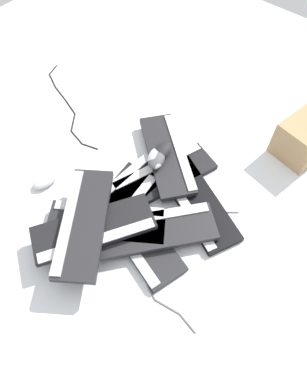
% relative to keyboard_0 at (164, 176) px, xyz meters
% --- Properties ---
extents(ground_plane, '(3.20, 3.20, 0.00)m').
position_rel_keyboard_0_xyz_m(ground_plane, '(-0.13, 0.02, -0.01)').
color(ground_plane, silver).
extents(keyboard_0, '(0.46, 0.28, 0.03)m').
position_rel_keyboard_0_xyz_m(keyboard_0, '(0.00, 0.00, 0.00)').
color(keyboard_0, black).
rests_on(keyboard_0, ground).
extents(keyboard_1, '(0.44, 0.16, 0.03)m').
position_rel_keyboard_0_xyz_m(keyboard_1, '(-0.10, 0.07, 0.00)').
color(keyboard_1, black).
rests_on(keyboard_1, ground).
extents(keyboard_2, '(0.46, 0.21, 0.03)m').
position_rel_keyboard_0_xyz_m(keyboard_2, '(-0.25, 0.05, 0.00)').
color(keyboard_2, black).
rests_on(keyboard_2, ground).
extents(keyboard_3, '(0.26, 0.46, 0.03)m').
position_rel_keyboard_0_xyz_m(keyboard_3, '(-0.27, -0.09, 0.00)').
color(keyboard_3, '#232326').
rests_on(keyboard_3, ground).
extents(keyboard_4, '(0.32, 0.46, 0.03)m').
position_rel_keyboard_0_xyz_m(keyboard_4, '(-0.01, -0.18, 0.00)').
color(keyboard_4, black).
rests_on(keyboard_4, ground).
extents(keyboard_5, '(0.38, 0.45, 0.03)m').
position_rel_keyboard_0_xyz_m(keyboard_5, '(-0.32, 0.01, 0.03)').
color(keyboard_5, '#232326').
rests_on(keyboard_5, keyboard_2).
extents(keyboard_6, '(0.46, 0.35, 0.03)m').
position_rel_keyboard_0_xyz_m(keyboard_6, '(-0.38, 0.02, 0.06)').
color(keyboard_6, black).
rests_on(keyboard_6, keyboard_5).
extents(keyboard_7, '(0.44, 0.39, 0.03)m').
position_rel_keyboard_0_xyz_m(keyboard_7, '(-0.22, -0.15, 0.03)').
color(keyboard_7, '#232326').
rests_on(keyboard_7, keyboard_3).
extents(keyboard_8, '(0.44, 0.38, 0.03)m').
position_rel_keyboard_0_xyz_m(keyboard_8, '(-0.39, 0.06, 0.09)').
color(keyboard_8, '#232326').
rests_on(keyboard_8, keyboard_6).
extents(keyboard_9, '(0.39, 0.44, 0.03)m').
position_rel_keyboard_0_xyz_m(keyboard_9, '(0.08, 0.05, 0.03)').
color(keyboard_9, '#232326').
rests_on(keyboard_9, keyboard_0).
extents(mouse_0, '(0.13, 0.10, 0.04)m').
position_rel_keyboard_0_xyz_m(mouse_0, '(0.01, 0.05, 0.07)').
color(mouse_0, '#4C4C51').
rests_on(mouse_0, keyboard_9).
extents(mouse_1, '(0.12, 0.08, 0.04)m').
position_rel_keyboard_0_xyz_m(mouse_1, '(-0.34, 0.36, 0.01)').
color(mouse_1, silver).
rests_on(mouse_1, ground).
extents(mouse_2, '(0.12, 0.08, 0.04)m').
position_rel_keyboard_0_xyz_m(mouse_2, '(0.06, 0.06, 0.07)').
color(mouse_2, black).
rests_on(mouse_2, keyboard_9).
extents(mouse_3, '(0.13, 0.12, 0.04)m').
position_rel_keyboard_0_xyz_m(mouse_3, '(0.01, 0.05, 0.07)').
color(mouse_3, '#B7B7BC').
rests_on(mouse_3, keyboard_9).
extents(cable_0, '(0.30, 0.59, 0.01)m').
position_rel_keyboard_0_xyz_m(cable_0, '(0.02, 0.63, -0.01)').
color(cable_0, black).
rests_on(cable_0, ground).
extents(cable_1, '(0.48, 0.31, 0.01)m').
position_rel_keyboard_0_xyz_m(cable_1, '(-0.23, -0.26, -0.01)').
color(cable_1, '#59595B').
rests_on(cable_1, ground).
extents(cardboard_box, '(0.24, 0.21, 0.16)m').
position_rel_keyboard_0_xyz_m(cardboard_box, '(0.50, -0.36, 0.07)').
color(cardboard_box, tan).
rests_on(cardboard_box, ground).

